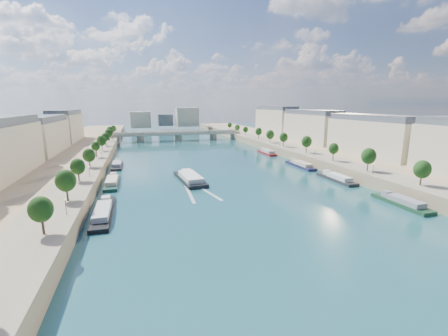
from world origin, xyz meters
TOP-DOWN VIEW (x-y plane):
  - ground at (0.00, 100.00)m, footprint 700.00×700.00m
  - quay_left at (-72.00, 100.00)m, footprint 44.00×520.00m
  - quay_right at (72.00, 100.00)m, footprint 44.00×520.00m
  - pave_left at (-57.00, 100.00)m, footprint 14.00×520.00m
  - pave_right at (57.00, 100.00)m, footprint 14.00×520.00m
  - trees_left at (-55.00, 102.00)m, footprint 4.80×268.80m
  - trees_right at (55.00, 110.00)m, footprint 4.80×268.80m
  - lamps_left at (-52.50, 90.00)m, footprint 0.36×200.36m
  - lamps_right at (52.50, 105.00)m, footprint 0.36×200.36m
  - buildings_left at (-85.00, 112.00)m, footprint 16.00×226.00m
  - buildings_right at (85.00, 112.00)m, footprint 16.00×226.00m
  - skyline at (3.19, 319.52)m, footprint 79.00×42.00m
  - bridge at (0.00, 217.39)m, footprint 112.00×12.00m
  - tour_barge at (-14.40, 74.06)m, footprint 10.41×28.52m
  - wake at (-14.40, 57.46)m, footprint 10.74×26.03m
  - moored_barges_left at (-45.50, 49.77)m, footprint 5.00×161.23m
  - moored_barges_right at (45.50, 55.70)m, footprint 5.00×164.53m

SIDE VIEW (x-z plane):
  - ground at x=0.00m, z-range 0.00..0.00m
  - wake at x=-14.40m, z-range 0.00..0.04m
  - moored_barges_left at x=-45.50m, z-range -0.96..2.64m
  - moored_barges_right at x=45.50m, z-range -0.96..2.64m
  - tour_barge at x=-14.40m, z-range -0.84..2.95m
  - quay_left at x=-72.00m, z-range 0.00..5.00m
  - quay_right at x=72.00m, z-range 0.00..5.00m
  - pave_left at x=-57.00m, z-range 5.00..5.10m
  - pave_right at x=57.00m, z-range 5.00..5.10m
  - bridge at x=0.00m, z-range 1.01..9.16m
  - lamps_left at x=-52.50m, z-range 5.64..9.92m
  - lamps_right at x=52.50m, z-range 5.64..9.92m
  - trees_left at x=-55.00m, z-range 6.35..14.61m
  - trees_right at x=55.00m, z-range 6.35..14.61m
  - skyline at x=3.19m, z-range 3.66..25.66m
  - buildings_left at x=-85.00m, z-range 4.85..28.05m
  - buildings_right at x=85.00m, z-range 4.85..28.05m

